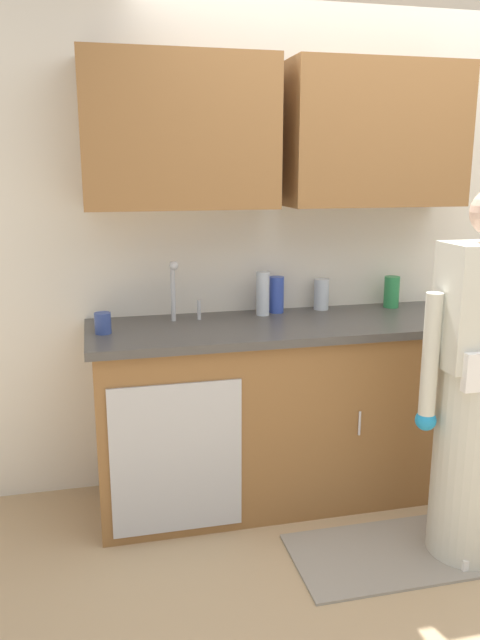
% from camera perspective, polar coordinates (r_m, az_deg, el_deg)
% --- Properties ---
extents(ground_plane, '(9.00, 9.00, 0.00)m').
position_cam_1_polar(ground_plane, '(3.17, 18.00, -19.41)').
color(ground_plane, tan).
extents(kitchen_wall_with_uppers, '(4.80, 0.44, 2.70)m').
position_cam_1_polar(kitchen_wall_with_uppers, '(3.50, 9.34, 9.87)').
color(kitchen_wall_with_uppers, silver).
rests_on(kitchen_wall_with_uppers, ground).
extents(counter_cabinet, '(1.90, 0.62, 0.90)m').
position_cam_1_polar(counter_cabinet, '(3.32, 3.92, -8.43)').
color(counter_cabinet, brown).
rests_on(counter_cabinet, ground).
extents(countertop, '(1.96, 0.66, 0.04)m').
position_cam_1_polar(countertop, '(3.17, 4.10, -0.52)').
color(countertop, '#474442').
rests_on(countertop, counter_cabinet).
extents(sink, '(0.50, 0.36, 0.35)m').
position_cam_1_polar(sink, '(3.07, -4.93, -0.92)').
color(sink, '#B7BABF').
rests_on(sink, counter_cabinet).
extents(person_at_sink, '(0.55, 0.34, 1.62)m').
position_cam_1_polar(person_at_sink, '(2.91, 20.65, -7.43)').
color(person_at_sink, white).
rests_on(person_at_sink, ground).
extents(floor_mat, '(0.80, 0.50, 0.01)m').
position_cam_1_polar(floor_mat, '(3.08, 12.65, -19.97)').
color(floor_mat, gray).
rests_on(floor_mat, ground).
extents(bottle_cleaner_spray, '(0.08, 0.08, 0.17)m').
position_cam_1_polar(bottle_cleaner_spray, '(3.45, 7.35, 2.32)').
color(bottle_cleaner_spray, silver).
rests_on(bottle_cleaner_spray, countertop).
extents(bottle_water_short, '(0.08, 0.08, 0.19)m').
position_cam_1_polar(bottle_water_short, '(3.35, 3.31, 2.30)').
color(bottle_water_short, '#334CB2').
rests_on(bottle_water_short, countertop).
extents(bottle_dish_liquid, '(0.08, 0.08, 0.17)m').
position_cam_1_polar(bottle_dish_liquid, '(3.58, 13.52, 2.48)').
color(bottle_dish_liquid, '#2D8C4C').
rests_on(bottle_dish_liquid, countertop).
extents(bottle_water_tall, '(0.07, 0.07, 0.23)m').
position_cam_1_polar(bottle_water_tall, '(3.29, 2.07, 2.41)').
color(bottle_water_tall, silver).
rests_on(bottle_water_tall, countertop).
extents(cup_by_sink, '(0.08, 0.08, 0.10)m').
position_cam_1_polar(cup_by_sink, '(3.00, -12.27, -0.28)').
color(cup_by_sink, '#33478C').
rests_on(cup_by_sink, countertop).
extents(sponge, '(0.11, 0.07, 0.03)m').
position_cam_1_polar(sponge, '(3.46, 18.27, 0.62)').
color(sponge, '#4CBF4C').
rests_on(sponge, countertop).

